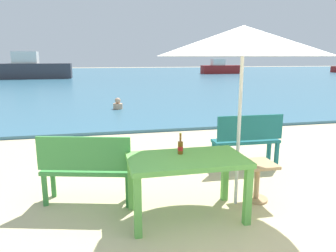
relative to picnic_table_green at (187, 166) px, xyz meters
name	(u,v)px	position (x,y,z in m)	size (l,w,h in m)	color
ground_plane	(254,231)	(0.65, -0.51, -0.65)	(120.00, 120.00, 0.00)	beige
sea_water	(113,76)	(0.65, 29.49, -0.61)	(120.00, 50.00, 0.08)	#386B84
picnic_table_green	(187,166)	(0.00, 0.00, 0.00)	(1.40, 0.80, 0.76)	#60B24C
beer_bottle_amber	(180,147)	(-0.04, 0.16, 0.20)	(0.07, 0.07, 0.26)	brown
patio_umbrella	(243,41)	(0.74, 0.19, 1.47)	(2.10, 2.10, 2.30)	silver
side_table_wood	(257,176)	(1.06, 0.23, -0.30)	(0.44, 0.44, 0.54)	tan
bench_teal_center	(247,137)	(1.56, 1.55, -0.11)	(1.21, 0.39, 0.95)	#196066
bench_green_left	(86,165)	(-1.19, 0.61, -0.11)	(1.25, 0.65, 0.95)	#3D8C42
swimmer_person	(118,105)	(-0.30, 8.11, -0.41)	(0.34, 0.34, 0.41)	tan
boat_fishing_trawler	(221,68)	(12.89, 31.19, 0.03)	(4.58, 1.25, 1.66)	maroon
boat_tanker	(32,69)	(-6.49, 26.76, 0.27)	(6.41, 1.75, 2.33)	#38383F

